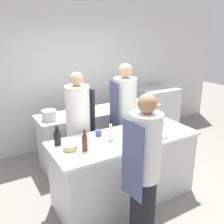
{
  "coord_description": "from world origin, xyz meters",
  "views": [
    {
      "loc": [
        -1.7,
        -2.52,
        2.27
      ],
      "look_at": [
        0.0,
        0.35,
        1.19
      ],
      "focal_mm": 40.0,
      "sensor_mm": 36.0,
      "label": 1
    }
  ],
  "objects_px": {
    "bowl_mixing_large": "(70,147)",
    "chef_at_prep_near": "(144,172)",
    "oven_range": "(156,110)",
    "bottle_olive_oil": "(85,142)",
    "bowl_ceramic_blue": "(156,122)",
    "chef_at_pass_far": "(124,118)",
    "bottle_vinegar": "(57,137)",
    "bottle_sauce": "(111,134)",
    "bottle_cooking_oil": "(141,119)",
    "cup": "(98,133)",
    "bottle_wine": "(128,133)",
    "stockpot": "(49,115)",
    "bowl_prep_small": "(159,134)",
    "chef_at_stove": "(79,131)"
  },
  "relations": [
    {
      "from": "bowl_mixing_large",
      "to": "chef_at_prep_near",
      "type": "bearing_deg",
      "value": -53.97
    },
    {
      "from": "oven_range",
      "to": "chef_at_prep_near",
      "type": "bearing_deg",
      "value": -132.54
    },
    {
      "from": "bottle_olive_oil",
      "to": "bowl_ceramic_blue",
      "type": "relative_size",
      "value": 1.1
    },
    {
      "from": "oven_range",
      "to": "chef_at_pass_far",
      "type": "xyz_separation_m",
      "value": [
        -1.54,
        -1.02,
        0.39
      ]
    },
    {
      "from": "bottle_vinegar",
      "to": "bowl_ceramic_blue",
      "type": "xyz_separation_m",
      "value": [
        1.52,
        -0.06,
        -0.07
      ]
    },
    {
      "from": "chef_at_prep_near",
      "to": "chef_at_pass_far",
      "type": "xyz_separation_m",
      "value": [
        0.68,
        1.41,
        0.05
      ]
    },
    {
      "from": "oven_range",
      "to": "bowl_ceramic_blue",
      "type": "distance_m",
      "value": 2.07
    },
    {
      "from": "oven_range",
      "to": "bowl_ceramic_blue",
      "type": "height_order",
      "value": "oven_range"
    },
    {
      "from": "oven_range",
      "to": "bottle_sauce",
      "type": "height_order",
      "value": "bottle_sauce"
    },
    {
      "from": "bottle_cooking_oil",
      "to": "cup",
      "type": "relative_size",
      "value": 3.28
    },
    {
      "from": "bottle_vinegar",
      "to": "cup",
      "type": "bearing_deg",
      "value": -2.27
    },
    {
      "from": "chef_at_prep_near",
      "to": "bottle_vinegar",
      "type": "bearing_deg",
      "value": 27.53
    },
    {
      "from": "bottle_cooking_oil",
      "to": "bowl_mixing_large",
      "type": "relative_size",
      "value": 1.64
    },
    {
      "from": "chef_at_pass_far",
      "to": "bottle_wine",
      "type": "relative_size",
      "value": 6.62
    },
    {
      "from": "bowl_ceramic_blue",
      "to": "bottle_wine",
      "type": "bearing_deg",
      "value": -158.03
    },
    {
      "from": "bottle_olive_oil",
      "to": "bottle_sauce",
      "type": "distance_m",
      "value": 0.42
    },
    {
      "from": "chef_at_pass_far",
      "to": "bowl_ceramic_blue",
      "type": "relative_size",
      "value": 7.46
    },
    {
      "from": "bottle_sauce",
      "to": "bottle_wine",
      "type": "bearing_deg",
      "value": -32.27
    },
    {
      "from": "chef_at_prep_near",
      "to": "bottle_vinegar",
      "type": "xyz_separation_m",
      "value": [
        -0.61,
        0.94,
        0.18
      ]
    },
    {
      "from": "bottle_vinegar",
      "to": "stockpot",
      "type": "distance_m",
      "value": 0.94
    },
    {
      "from": "oven_range",
      "to": "bottle_wine",
      "type": "relative_size",
      "value": 3.81
    },
    {
      "from": "bowl_prep_small",
      "to": "bowl_mixing_large",
      "type": "bearing_deg",
      "value": 169.06
    },
    {
      "from": "bottle_vinegar",
      "to": "bottle_wine",
      "type": "xyz_separation_m",
      "value": [
        0.82,
        -0.34,
        0.01
      ]
    },
    {
      "from": "bowl_mixing_large",
      "to": "cup",
      "type": "height_order",
      "value": "cup"
    },
    {
      "from": "bowl_ceramic_blue",
      "to": "bottle_vinegar",
      "type": "bearing_deg",
      "value": 177.76
    },
    {
      "from": "bowl_prep_small",
      "to": "bowl_ceramic_blue",
      "type": "bearing_deg",
      "value": 53.29
    },
    {
      "from": "bottle_vinegar",
      "to": "bottle_sauce",
      "type": "bearing_deg",
      "value": -19.66
    },
    {
      "from": "cup",
      "to": "chef_at_pass_far",
      "type": "bearing_deg",
      "value": 33.48
    },
    {
      "from": "chef_at_stove",
      "to": "bottle_olive_oil",
      "type": "height_order",
      "value": "chef_at_stove"
    },
    {
      "from": "bottle_olive_oil",
      "to": "bowl_mixing_large",
      "type": "xyz_separation_m",
      "value": [
        -0.14,
        0.11,
        -0.07
      ]
    },
    {
      "from": "oven_range",
      "to": "cup",
      "type": "height_order",
      "value": "oven_range"
    },
    {
      "from": "chef_at_stove",
      "to": "bottle_olive_oil",
      "type": "relative_size",
      "value": 6.52
    },
    {
      "from": "chef_at_stove",
      "to": "stockpot",
      "type": "distance_m",
      "value": 0.58
    },
    {
      "from": "bowl_ceramic_blue",
      "to": "cup",
      "type": "distance_m",
      "value": 0.97
    },
    {
      "from": "bowl_ceramic_blue",
      "to": "stockpot",
      "type": "bearing_deg",
      "value": 143.91
    },
    {
      "from": "bowl_prep_small",
      "to": "stockpot",
      "type": "bearing_deg",
      "value": 128.01
    },
    {
      "from": "chef_at_stove",
      "to": "stockpot",
      "type": "height_order",
      "value": "chef_at_stove"
    },
    {
      "from": "cup",
      "to": "stockpot",
      "type": "relative_size",
      "value": 0.39
    },
    {
      "from": "chef_at_stove",
      "to": "chef_at_pass_far",
      "type": "height_order",
      "value": "chef_at_pass_far"
    },
    {
      "from": "bottle_cooking_oil",
      "to": "bowl_ceramic_blue",
      "type": "distance_m",
      "value": 0.29
    },
    {
      "from": "stockpot",
      "to": "bottle_vinegar",
      "type": "bearing_deg",
      "value": -100.93
    },
    {
      "from": "bowl_mixing_large",
      "to": "bowl_prep_small",
      "type": "relative_size",
      "value": 0.73
    },
    {
      "from": "bowl_prep_small",
      "to": "bottle_cooking_oil",
      "type": "bearing_deg",
      "value": 89.26
    },
    {
      "from": "bowl_prep_small",
      "to": "bottle_wine",
      "type": "bearing_deg",
      "value": 167.46
    },
    {
      "from": "bottle_olive_oil",
      "to": "bowl_prep_small",
      "type": "distance_m",
      "value": 1.03
    },
    {
      "from": "oven_range",
      "to": "bottle_vinegar",
      "type": "xyz_separation_m",
      "value": [
        -2.83,
        -1.48,
        0.52
      ]
    },
    {
      "from": "bottle_olive_oil",
      "to": "chef_at_pass_far",
      "type": "bearing_deg",
      "value": 36.26
    },
    {
      "from": "bottle_sauce",
      "to": "cup",
      "type": "xyz_separation_m",
      "value": [
        -0.07,
        0.2,
        -0.04
      ]
    },
    {
      "from": "chef_at_pass_far",
      "to": "bottle_vinegar",
      "type": "bearing_deg",
      "value": 117.57
    },
    {
      "from": "stockpot",
      "to": "bottle_cooking_oil",
      "type": "bearing_deg",
      "value": -42.08
    }
  ]
}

